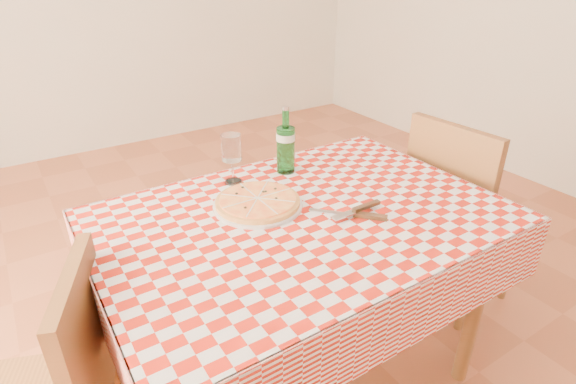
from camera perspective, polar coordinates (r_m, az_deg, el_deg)
name	(u,v)px	position (r m, az deg, el deg)	size (l,w,h in m)	color
dining_table	(303,240)	(1.51, 1.88, -6.05)	(1.20, 0.80, 0.75)	brown
tablecloth	(303,215)	(1.46, 1.94, -2.95)	(1.30, 0.90, 0.01)	#951409
chair_near	(456,206)	(2.12, 20.57, -1.65)	(0.44, 0.44, 0.92)	brown
pizza_plate	(258,201)	(1.50, -3.86, -1.15)	(0.30, 0.30, 0.04)	#C38E41
water_bottle	(286,140)	(1.70, -0.29, 6.61)	(0.07, 0.07, 0.26)	#196624
wine_glass	(232,159)	(1.64, -7.13, 4.17)	(0.07, 0.07, 0.19)	white
cutlery	(354,212)	(1.45, 8.36, -2.54)	(0.27, 0.22, 0.03)	silver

